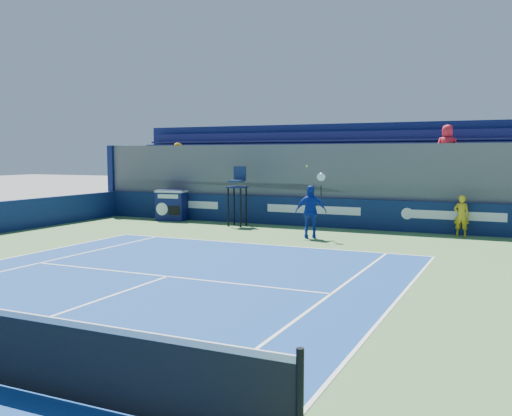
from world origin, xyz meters
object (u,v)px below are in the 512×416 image
at_px(ball_person, 461,216).
at_px(match_clock, 172,204).
at_px(tennis_player, 311,212).
at_px(umpire_chair, 238,189).

height_order(ball_person, match_clock, ball_person).
height_order(match_clock, tennis_player, tennis_player).
bearing_deg(tennis_player, umpire_chair, 152.51).
xyz_separation_m(ball_person, tennis_player, (-4.78, -2.69, 0.19)).
bearing_deg(match_clock, ball_person, 0.51).
bearing_deg(umpire_chair, tennis_player, -27.49).
xyz_separation_m(umpire_chair, tennis_player, (3.91, -2.04, -0.58)).
distance_m(ball_person, umpire_chair, 8.75).
distance_m(umpire_chair, tennis_player, 4.45).
bearing_deg(ball_person, umpire_chair, 7.31).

